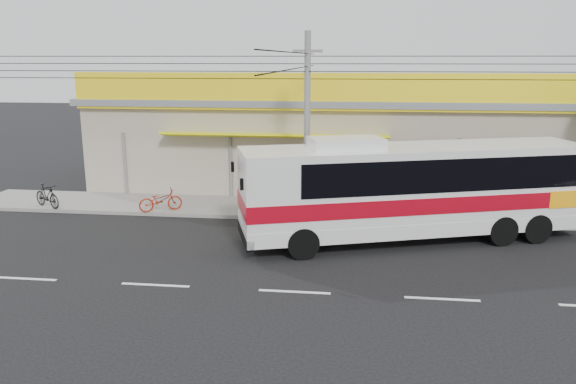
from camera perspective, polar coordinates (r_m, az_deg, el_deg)
name	(u,v)px	position (r m, az deg, el deg)	size (l,w,h in m)	color
ground	(303,260)	(18.11, 1.52, -6.97)	(120.00, 120.00, 0.00)	black
sidewalk	(316,209)	(23.79, 2.88, -1.77)	(30.00, 3.20, 0.15)	slate
lane_markings	(294,292)	(15.80, 0.66, -10.12)	(50.00, 0.12, 0.01)	silver
storefront_building	(324,139)	(28.76, 3.70, 5.41)	(22.60, 9.20, 5.70)	#AB9F8A
coach_bus	(420,185)	(20.10, 13.22, 0.69)	(12.32, 6.18, 3.74)	silver
motorbike_red	(160,200)	(23.69, -12.83, -0.81)	(0.61, 1.76, 0.93)	#971B0B
motorbike_dark	(47,196)	(25.76, -23.29, -0.34)	(0.48, 1.69, 1.01)	black
utility_pole	(308,66)	(21.18, 2.00, 12.64)	(34.00, 14.00, 7.29)	slate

